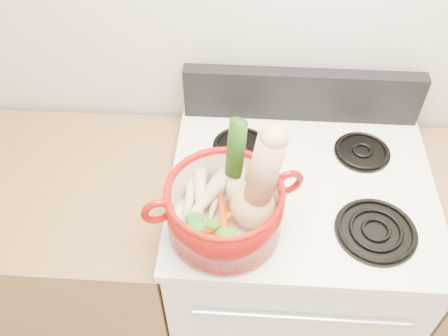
# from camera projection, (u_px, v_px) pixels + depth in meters

# --- Properties ---
(wall_back) EXTENTS (3.50, 0.02, 2.60)m
(wall_back) POSITION_uv_depth(u_px,v_px,m) (311.00, 14.00, 1.44)
(wall_back) COLOR beige
(wall_back) RESTS_ON floor
(stove_body) EXTENTS (0.76, 0.65, 0.92)m
(stove_body) POSITION_uv_depth(u_px,v_px,m) (287.00, 270.00, 1.83)
(stove_body) COLOR white
(stove_body) RESTS_ON floor
(cooktop) EXTENTS (0.78, 0.67, 0.03)m
(cooktop) POSITION_uv_depth(u_px,v_px,m) (302.00, 187.00, 1.48)
(cooktop) COLOR white
(cooktop) RESTS_ON stove_body
(control_backsplash) EXTENTS (0.76, 0.05, 0.18)m
(control_backsplash) POSITION_uv_depth(u_px,v_px,m) (302.00, 95.00, 1.60)
(control_backsplash) COLOR black
(control_backsplash) RESTS_ON cooktop
(oven_handle) EXTENTS (0.60, 0.02, 0.02)m
(oven_handle) POSITION_uv_depth(u_px,v_px,m) (301.00, 318.00, 1.37)
(oven_handle) COLOR silver
(oven_handle) RESTS_ON stove_body
(counter_left) EXTENTS (1.36, 0.65, 0.90)m
(counter_left) POSITION_uv_depth(u_px,v_px,m) (3.00, 256.00, 1.88)
(counter_left) COLOR olive
(counter_left) RESTS_ON floor
(burner_front_left) EXTENTS (0.22, 0.22, 0.02)m
(burner_front_left) POSITION_uv_depth(u_px,v_px,m) (236.00, 223.00, 1.36)
(burner_front_left) COLOR black
(burner_front_left) RESTS_ON cooktop
(burner_front_right) EXTENTS (0.22, 0.22, 0.02)m
(burner_front_right) POSITION_uv_depth(u_px,v_px,m) (376.00, 230.00, 1.35)
(burner_front_right) COLOR black
(burner_front_right) RESTS_ON cooktop
(burner_back_left) EXTENTS (0.17, 0.17, 0.02)m
(burner_back_left) POSITION_uv_depth(u_px,v_px,m) (240.00, 145.00, 1.56)
(burner_back_left) COLOR black
(burner_back_left) RESTS_ON cooktop
(burner_back_right) EXTENTS (0.17, 0.17, 0.02)m
(burner_back_right) POSITION_uv_depth(u_px,v_px,m) (362.00, 151.00, 1.55)
(burner_back_right) COLOR black
(burner_back_right) RESTS_ON cooktop
(dutch_oven) EXTENTS (0.39, 0.39, 0.15)m
(dutch_oven) POSITION_uv_depth(u_px,v_px,m) (224.00, 209.00, 1.29)
(dutch_oven) COLOR maroon
(dutch_oven) RESTS_ON burner_front_left
(pot_handle_left) EXTENTS (0.09, 0.05, 0.08)m
(pot_handle_left) POSITION_uv_depth(u_px,v_px,m) (158.00, 212.00, 1.22)
(pot_handle_left) COLOR maroon
(pot_handle_left) RESTS_ON dutch_oven
(pot_handle_right) EXTENTS (0.09, 0.05, 0.08)m
(pot_handle_right) POSITION_uv_depth(u_px,v_px,m) (288.00, 182.00, 1.29)
(pot_handle_right) COLOR maroon
(pot_handle_right) RESTS_ON dutch_oven
(squash) EXTENTS (0.17, 0.14, 0.32)m
(squash) POSITION_uv_depth(u_px,v_px,m) (258.00, 182.00, 1.21)
(squash) COLOR tan
(squash) RESTS_ON dutch_oven
(leek) EXTENTS (0.08, 0.10, 0.31)m
(leek) POSITION_uv_depth(u_px,v_px,m) (235.00, 168.00, 1.24)
(leek) COLOR silver
(leek) RESTS_ON dutch_oven
(ginger) EXTENTS (0.10, 0.08, 0.05)m
(ginger) POSITION_uv_depth(u_px,v_px,m) (240.00, 190.00, 1.36)
(ginger) COLOR #D8B685
(ginger) RESTS_ON dutch_oven
(parsnip_0) EXTENTS (0.14, 0.20, 0.06)m
(parsnip_0) POSITION_uv_depth(u_px,v_px,m) (200.00, 204.00, 1.33)
(parsnip_0) COLOR beige
(parsnip_0) RESTS_ON dutch_oven
(parsnip_1) EXTENTS (0.06, 0.23, 0.07)m
(parsnip_1) POSITION_uv_depth(u_px,v_px,m) (190.00, 200.00, 1.33)
(parsnip_1) COLOR beige
(parsnip_1) RESTS_ON dutch_oven
(parsnip_2) EXTENTS (0.07, 0.18, 0.05)m
(parsnip_2) POSITION_uv_depth(u_px,v_px,m) (216.00, 197.00, 1.33)
(parsnip_2) COLOR beige
(parsnip_2) RESTS_ON dutch_oven
(parsnip_3) EXTENTS (0.14, 0.19, 0.06)m
(parsnip_3) POSITION_uv_depth(u_px,v_px,m) (195.00, 211.00, 1.29)
(parsnip_3) COLOR beige
(parsnip_3) RESTS_ON dutch_oven
(parsnip_4) EXTENTS (0.07, 0.24, 0.07)m
(parsnip_4) POSITION_uv_depth(u_px,v_px,m) (200.00, 194.00, 1.32)
(parsnip_4) COLOR beige
(parsnip_4) RESTS_ON dutch_oven
(carrot_0) EXTENTS (0.07, 0.15, 0.04)m
(carrot_0) POSITION_uv_depth(u_px,v_px,m) (223.00, 225.00, 1.29)
(carrot_0) COLOR #C03E09
(carrot_0) RESTS_ON dutch_oven
(carrot_1) EXTENTS (0.11, 0.15, 0.05)m
(carrot_1) POSITION_uv_depth(u_px,v_px,m) (212.00, 232.00, 1.27)
(carrot_1) COLOR #D95B0A
(carrot_1) RESTS_ON dutch_oven
(carrot_2) EXTENTS (0.04, 0.17, 0.05)m
(carrot_2) POSITION_uv_depth(u_px,v_px,m) (224.00, 228.00, 1.27)
(carrot_2) COLOR #C53909
(carrot_2) RESTS_ON dutch_oven
(carrot_3) EXTENTS (0.14, 0.13, 0.05)m
(carrot_3) POSITION_uv_depth(u_px,v_px,m) (221.00, 222.00, 1.27)
(carrot_3) COLOR #BA5309
(carrot_3) RESTS_ON dutch_oven
(carrot_4) EXTENTS (0.06, 0.18, 0.05)m
(carrot_4) POSITION_uv_depth(u_px,v_px,m) (223.00, 223.00, 1.26)
(carrot_4) COLOR #BF3E09
(carrot_4) RESTS_ON dutch_oven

